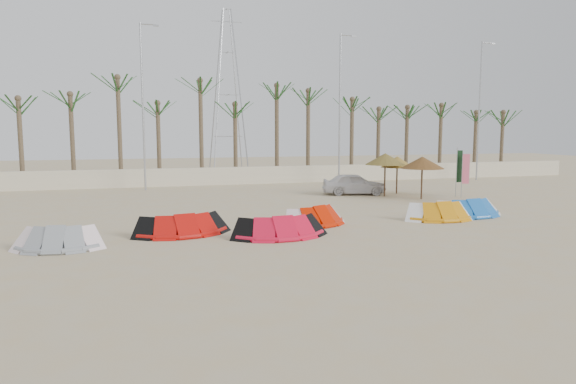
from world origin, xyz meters
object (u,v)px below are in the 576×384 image
object	(u,v)px
kite_red_left	(182,223)
kite_red_right	(314,214)
kite_grey	(59,236)
parasol_mid	(422,163)
kite_blue	(465,207)
kite_orange	(438,210)
car	(354,184)
kite_red_mid	(278,225)
parasol_right	(397,162)
parasol_left	(385,159)

from	to	relation	value
kite_red_left	kite_red_right	world-z (taller)	same
kite_grey	parasol_mid	distance (m)	20.28
kite_blue	kite_orange	bearing A→B (deg)	-164.39
kite_grey	car	bearing A→B (deg)	34.88
kite_grey	parasol_mid	world-z (taller)	parasol_mid
kite_red_mid	parasol_right	distance (m)	15.11
kite_red_left	car	size ratio (longest dim) A/B	0.97
kite_red_left	parasol_mid	world-z (taller)	parasol_mid
kite_blue	parasol_left	bearing A→B (deg)	93.83
parasol_right	car	world-z (taller)	parasol_right
kite_red_mid	kite_grey	bearing A→B (deg)	179.76
car	kite_red_left	bearing A→B (deg)	144.60
kite_blue	kite_red_left	bearing A→B (deg)	-177.18
kite_red_right	car	bearing A→B (deg)	57.45
kite_orange	kite_blue	size ratio (longest dim) A/B	0.91
kite_red_right	kite_orange	distance (m)	5.84
kite_blue	parasol_left	xyz separation A→B (m)	(-0.50, 7.43, 1.87)
parasol_mid	parasol_right	bearing A→B (deg)	93.74
kite_orange	parasol_right	xyz separation A→B (m)	(2.69, 8.97, 1.61)
kite_orange	parasol_mid	size ratio (longest dim) A/B	1.30
kite_grey	kite_orange	distance (m)	15.84
kite_red_right	parasol_mid	world-z (taller)	parasol_mid
kite_orange	parasol_mid	distance (m)	7.10
kite_red_mid	parasol_mid	bearing A→B (deg)	36.02
kite_grey	car	world-z (taller)	car
kite_red_left	kite_orange	size ratio (longest dim) A/B	1.16
kite_blue	parasol_right	distance (m)	8.66
parasol_mid	kite_red_right	bearing A→B (deg)	-145.76
parasol_right	car	size ratio (longest dim) A/B	0.60
kite_grey	kite_red_mid	world-z (taller)	same
parasol_left	parasol_mid	world-z (taller)	parasol_left
kite_grey	car	size ratio (longest dim) A/B	0.77
kite_blue	car	size ratio (longest dim) A/B	0.93
kite_red_right	kite_grey	bearing A→B (deg)	-169.00
kite_orange	car	bearing A→B (deg)	90.58
kite_red_left	parasol_left	bearing A→B (deg)	32.27
kite_red_left	parasol_right	distance (m)	16.93
kite_red_left	parasol_mid	bearing A→B (deg)	24.06
kite_orange	kite_blue	xyz separation A→B (m)	(1.82, 0.51, 0.00)
kite_grey	parasol_left	bearing A→B (deg)	29.16
car	kite_red_mid	bearing A→B (deg)	159.10
kite_red_mid	kite_red_right	size ratio (longest dim) A/B	1.03
parasol_left	car	world-z (taller)	parasol_left
kite_blue	parasol_mid	size ratio (longest dim) A/B	1.44
parasol_right	kite_orange	bearing A→B (deg)	-106.66
parasol_left	car	distance (m)	2.56
kite_red_mid	parasol_right	xyz separation A→B (m)	(10.66, 10.59, 1.61)
kite_grey	kite_red_mid	size ratio (longest dim) A/B	0.83
kite_red_left	kite_orange	xyz separation A→B (m)	(11.49, 0.15, -0.00)
kite_red_left	kite_red_mid	distance (m)	3.81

